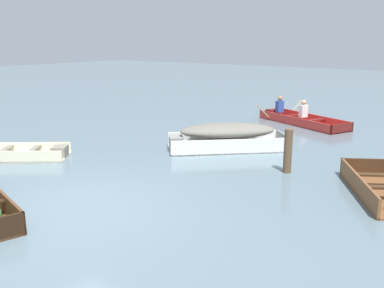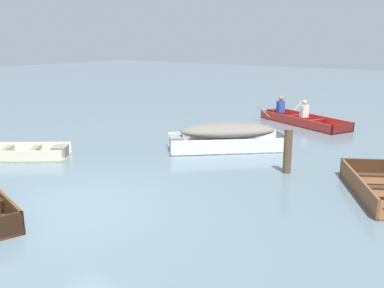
% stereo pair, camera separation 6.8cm
% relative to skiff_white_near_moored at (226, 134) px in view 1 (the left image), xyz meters
% --- Properties ---
extents(ground_plane, '(80.00, 80.00, 0.00)m').
position_rel_skiff_white_near_moored_xyz_m(ground_plane, '(-0.01, -5.18, -0.44)').
color(ground_plane, slate).
extents(skiff_white_near_moored, '(3.11, 3.04, 0.74)m').
position_rel_skiff_white_near_moored_xyz_m(skiff_white_near_moored, '(0.00, 0.00, 0.00)').
color(skiff_white_near_moored, white).
rests_on(skiff_white_near_moored, ground).
extents(skiff_cream_far_moored, '(2.51, 2.26, 0.31)m').
position_rel_skiff_white_near_moored_xyz_m(skiff_cream_far_moored, '(-3.73, -3.84, -0.33)').
color(skiff_cream_far_moored, beige).
rests_on(skiff_cream_far_moored, ground).
extents(rowboat_red_with_crew, '(3.71, 2.74, 0.89)m').
position_rel_skiff_white_near_moored_xyz_m(rowboat_red_with_crew, '(0.08, 4.85, -0.27)').
color(rowboat_red_with_crew, '#AD2D28').
rests_on(rowboat_red_with_crew, ground).
extents(mooring_post, '(0.19, 0.19, 1.02)m').
position_rel_skiff_white_near_moored_xyz_m(mooring_post, '(2.24, -0.93, 0.07)').
color(mooring_post, brown).
rests_on(mooring_post, ground).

